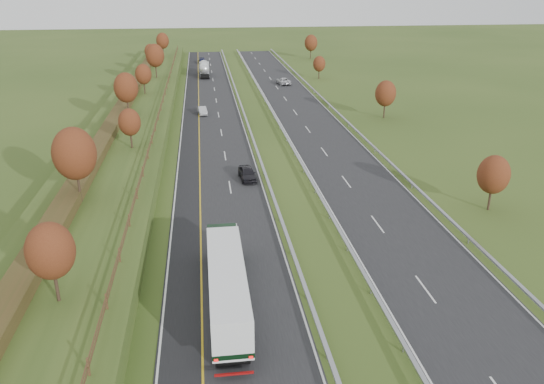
# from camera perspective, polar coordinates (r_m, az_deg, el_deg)

# --- Properties ---
(ground) EXTENTS (400.00, 400.00, 0.00)m
(ground) POSITION_cam_1_polar(r_m,az_deg,el_deg) (81.72, -0.60, 5.81)
(ground) COLOR #364B1B
(ground) RESTS_ON ground
(near_carriageway) EXTENTS (10.50, 200.00, 0.04)m
(near_carriageway) POSITION_cam_1_polar(r_m,az_deg,el_deg) (86.00, -6.34, 6.51)
(near_carriageway) COLOR black
(near_carriageway) RESTS_ON ground
(far_carriageway) EXTENTS (10.50, 200.00, 0.04)m
(far_carriageway) POSITION_cam_1_polar(r_m,az_deg,el_deg) (87.83, 4.56, 6.91)
(far_carriageway) COLOR black
(far_carriageway) RESTS_ON ground
(hard_shoulder) EXTENTS (3.00, 200.00, 0.04)m
(hard_shoulder) POSITION_cam_1_polar(r_m,az_deg,el_deg) (86.02, -8.85, 6.39)
(hard_shoulder) COLOR black
(hard_shoulder) RESTS_ON ground
(lane_markings) EXTENTS (26.75, 200.00, 0.01)m
(lane_markings) POSITION_cam_1_polar(r_m,az_deg,el_deg) (86.22, -2.05, 6.69)
(lane_markings) COLOR silver
(lane_markings) RESTS_ON near_carriageway
(embankment_left) EXTENTS (12.00, 200.00, 2.00)m
(embankment_left) POSITION_cam_1_polar(r_m,az_deg,el_deg) (86.51, -15.05, 6.66)
(embankment_left) COLOR #364B1B
(embankment_left) RESTS_ON ground
(hedge_left) EXTENTS (2.20, 180.00, 1.10)m
(hedge_left) POSITION_cam_1_polar(r_m,az_deg,el_deg) (86.43, -16.48, 7.56)
(hedge_left) COLOR #3B3918
(hedge_left) RESTS_ON embankment_left
(fence_left) EXTENTS (0.12, 189.06, 1.20)m
(fence_left) POSITION_cam_1_polar(r_m,az_deg,el_deg) (85.20, -12.18, 7.89)
(fence_left) COLOR #422B19
(fence_left) RESTS_ON embankment_left
(median_barrier_near) EXTENTS (0.32, 200.00, 0.71)m
(median_barrier_near) POSITION_cam_1_polar(r_m,az_deg,el_deg) (86.13, -2.53, 7.06)
(median_barrier_near) COLOR #92959A
(median_barrier_near) RESTS_ON ground
(median_barrier_far) EXTENTS (0.32, 200.00, 0.71)m
(median_barrier_far) POSITION_cam_1_polar(r_m,az_deg,el_deg) (86.70, 0.85, 7.18)
(median_barrier_far) COLOR #92959A
(median_barrier_far) RESTS_ON ground
(outer_barrier_far) EXTENTS (0.32, 200.00, 0.71)m
(outer_barrier_far) POSITION_cam_1_polar(r_m,az_deg,el_deg) (89.05, 8.25, 7.35)
(outer_barrier_far) COLOR #92959A
(outer_barrier_far) RESTS_ON ground
(trees_left) EXTENTS (6.64, 164.30, 7.66)m
(trees_left) POSITION_cam_1_polar(r_m,az_deg,el_deg) (82.00, -15.44, 9.67)
(trees_left) COLOR #2D2116
(trees_left) RESTS_ON embankment_left
(trees_far) EXTENTS (8.45, 118.60, 7.12)m
(trees_far) POSITION_cam_1_polar(r_m,az_deg,el_deg) (117.87, 8.15, 12.72)
(trees_far) COLOR #2D2116
(trees_far) RESTS_ON ground
(box_lorry) EXTENTS (2.58, 16.28, 4.06)m
(box_lorry) POSITION_cam_1_polar(r_m,az_deg,el_deg) (39.18, -4.91, -9.51)
(box_lorry) COLOR black
(box_lorry) RESTS_ON near_carriageway
(road_tanker) EXTENTS (2.40, 11.22, 3.46)m
(road_tanker) POSITION_cam_1_polar(r_m,az_deg,el_deg) (137.56, -7.29, 13.06)
(road_tanker) COLOR silver
(road_tanker) RESTS_ON near_carriageway
(car_dark_near) EXTENTS (2.22, 4.70, 1.55)m
(car_dark_near) POSITION_cam_1_polar(r_m,az_deg,el_deg) (64.37, -2.68, 2.03)
(car_dark_near) COLOR black
(car_dark_near) RESTS_ON near_carriageway
(car_silver_mid) EXTENTS (1.90, 4.24, 1.35)m
(car_silver_mid) POSITION_cam_1_polar(r_m,az_deg,el_deg) (97.20, -7.51, 8.68)
(car_silver_mid) COLOR #A7A6AB
(car_silver_mid) RESTS_ON near_carriageway
(car_small_far) EXTENTS (2.54, 5.06, 1.41)m
(car_small_far) POSITION_cam_1_polar(r_m,az_deg,el_deg) (158.64, -7.50, 13.81)
(car_small_far) COLOR #13163C
(car_small_far) RESTS_ON near_carriageway
(car_oncoming) EXTENTS (3.18, 5.66, 1.49)m
(car_oncoming) POSITION_cam_1_polar(r_m,az_deg,el_deg) (125.12, 1.21, 11.85)
(car_oncoming) COLOR silver
(car_oncoming) RESTS_ON far_carriageway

